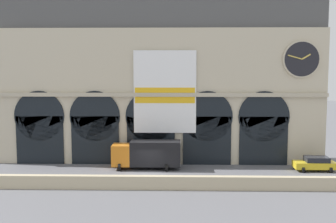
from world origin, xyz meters
TOP-DOWN VIEW (x-y plane):
  - ground_plane at (0.00, 0.00)m, footprint 200.00×200.00m
  - quay_parapet_wall at (0.00, -4.95)m, footprint 90.00×0.70m
  - station_building at (0.03, 7.13)m, footprint 39.96×4.66m
  - box_truck_center at (-0.26, 2.81)m, footprint 7.50×2.91m
  - car_east at (17.98, 2.35)m, footprint 4.40×2.22m

SIDE VIEW (x-z plane):
  - ground_plane at x=0.00m, z-range 0.00..0.00m
  - quay_parapet_wall at x=0.00m, z-range 0.00..1.26m
  - car_east at x=17.98m, z-range 0.03..1.58m
  - box_truck_center at x=-0.26m, z-range 0.14..3.26m
  - station_building at x=0.03m, z-range -0.35..19.46m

